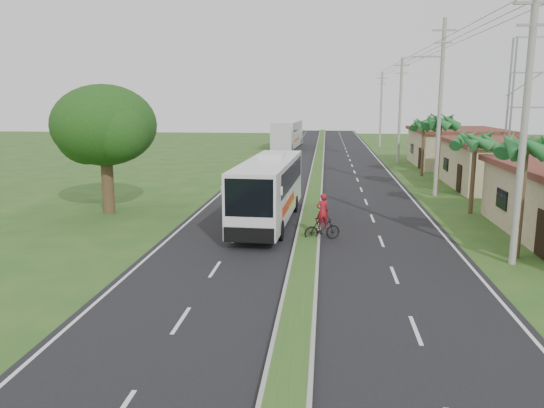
# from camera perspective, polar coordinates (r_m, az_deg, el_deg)

# --- Properties ---
(ground) EXTENTS (180.00, 180.00, 0.00)m
(ground) POSITION_cam_1_polar(r_m,az_deg,el_deg) (20.87, 3.37, -7.37)
(ground) COLOR #254F1D
(ground) RESTS_ON ground
(road_asphalt) EXTENTS (14.00, 160.00, 0.02)m
(road_asphalt) POSITION_cam_1_polar(r_m,az_deg,el_deg) (40.34, 4.61, 1.64)
(road_asphalt) COLOR black
(road_asphalt) RESTS_ON ground
(median_strip) EXTENTS (1.20, 160.00, 0.18)m
(median_strip) POSITION_cam_1_polar(r_m,az_deg,el_deg) (40.32, 4.61, 1.77)
(median_strip) COLOR gray
(median_strip) RESTS_ON ground
(lane_edge_left) EXTENTS (0.12, 160.00, 0.01)m
(lane_edge_left) POSITION_cam_1_polar(r_m,az_deg,el_deg) (41.02, -4.79, 1.78)
(lane_edge_left) COLOR silver
(lane_edge_left) RESTS_ON ground
(lane_edge_right) EXTENTS (0.12, 160.00, 0.01)m
(lane_edge_right) POSITION_cam_1_polar(r_m,az_deg,el_deg) (40.76, 14.07, 1.42)
(lane_edge_right) COLOR silver
(lane_edge_right) RESTS_ON ground
(shop_mid) EXTENTS (7.60, 10.60, 3.67)m
(shop_mid) POSITION_cam_1_polar(r_m,az_deg,el_deg) (44.08, 23.27, 4.00)
(shop_mid) COLOR tan
(shop_mid) RESTS_ON ground
(shop_far) EXTENTS (8.60, 11.60, 3.82)m
(shop_far) POSITION_cam_1_polar(r_m,az_deg,el_deg) (57.52, 19.16, 5.81)
(shop_far) COLOR tan
(shop_far) RESTS_ON ground
(palm_verge_a) EXTENTS (2.40, 2.40, 5.45)m
(palm_verge_a) POSITION_cam_1_polar(r_m,az_deg,el_deg) (24.29, 25.67, 5.61)
(palm_verge_a) COLOR #473321
(palm_verge_a) RESTS_ON ground
(palm_verge_b) EXTENTS (2.40, 2.40, 5.05)m
(palm_verge_b) POSITION_cam_1_polar(r_m,az_deg,el_deg) (33.01, 21.05, 6.45)
(palm_verge_b) COLOR #473321
(palm_verge_b) RESTS_ON ground
(palm_verge_c) EXTENTS (2.40, 2.40, 5.85)m
(palm_verge_c) POSITION_cam_1_polar(r_m,az_deg,el_deg) (39.63, 17.66, 8.43)
(palm_verge_c) COLOR #473321
(palm_verge_c) RESTS_ON ground
(palm_verge_d) EXTENTS (2.40, 2.40, 5.25)m
(palm_verge_d) POSITION_cam_1_polar(r_m,az_deg,el_deg) (48.58, 16.06, 8.23)
(palm_verge_d) COLOR #473321
(palm_verge_d) RESTS_ON ground
(shade_tree) EXTENTS (6.30, 6.00, 7.54)m
(shade_tree) POSITION_cam_1_polar(r_m,az_deg,el_deg) (32.52, -17.75, 7.79)
(shade_tree) COLOR #473321
(shade_tree) RESTS_ON ground
(utility_pole_a) EXTENTS (1.60, 0.28, 11.00)m
(utility_pole_a) POSITION_cam_1_polar(r_m,az_deg,el_deg) (23.13, 25.52, 7.72)
(utility_pole_a) COLOR gray
(utility_pole_a) RESTS_ON ground
(utility_pole_b) EXTENTS (3.20, 0.28, 12.00)m
(utility_pole_b) POSITION_cam_1_polar(r_m,az_deg,el_deg) (38.56, 17.57, 10.06)
(utility_pole_b) COLOR gray
(utility_pole_b) RESTS_ON ground
(utility_pole_c) EXTENTS (1.60, 0.28, 11.00)m
(utility_pole_c) POSITION_cam_1_polar(r_m,az_deg,el_deg) (58.31, 13.61, 9.86)
(utility_pole_c) COLOR gray
(utility_pole_c) RESTS_ON ground
(utility_pole_d) EXTENTS (1.60, 0.28, 10.50)m
(utility_pole_d) POSITION_cam_1_polar(r_m,az_deg,el_deg) (78.18, 11.64, 9.99)
(utility_pole_d) COLOR gray
(utility_pole_d) RESTS_ON ground
(coach_bus_main) EXTENTS (2.93, 11.61, 3.72)m
(coach_bus_main) POSITION_cam_1_polar(r_m,az_deg,el_deg) (28.77, -0.31, 1.97)
(coach_bus_main) COLOR silver
(coach_bus_main) RESTS_ON ground
(coach_bus_far) EXTENTS (3.66, 13.04, 3.75)m
(coach_bus_far) POSITION_cam_1_polar(r_m,az_deg,el_deg) (75.56, 1.69, 7.68)
(coach_bus_far) COLOR silver
(coach_bus_far) RESTS_ON ground
(motorcyclist) EXTENTS (1.85, 1.10, 2.26)m
(motorcyclist) POSITION_cam_1_polar(r_m,az_deg,el_deg) (25.48, 5.43, -2.11)
(motorcyclist) COLOR black
(motorcyclist) RESTS_ON ground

